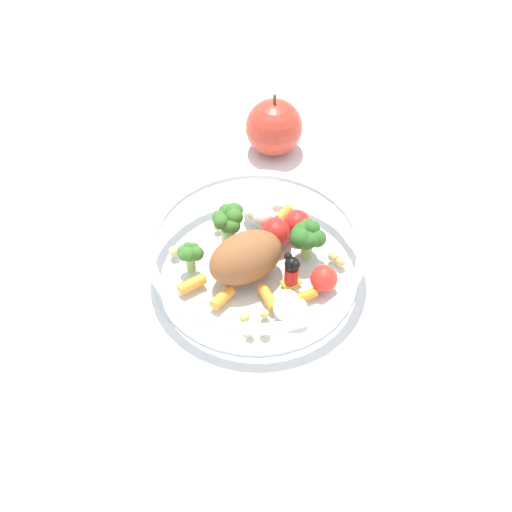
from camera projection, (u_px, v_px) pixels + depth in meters
ground_plane at (250, 261)px, 0.79m from camera, size 2.40×2.40×0.00m
food_container at (259, 253)px, 0.76m from camera, size 0.23×0.23×0.06m
loose_apple at (275, 127)px, 0.89m from camera, size 0.07×0.07×0.08m
folded_napkin at (255, 469)px, 0.62m from camera, size 0.17×0.17×0.01m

